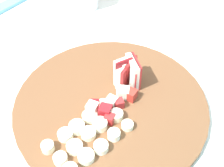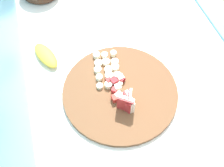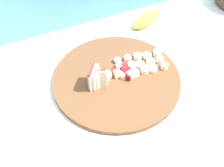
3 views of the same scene
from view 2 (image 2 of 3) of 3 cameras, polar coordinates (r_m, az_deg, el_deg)
The scene contains 8 objects.
ground at distance 1.76m, azimuth 3.55°, elevation -16.18°, with size 10.00×10.00×0.00m, color gray.
tiled_countertop at distance 1.32m, azimuth 4.65°, elevation -10.16°, with size 1.40×0.78×0.95m.
tile_backsplash at distance 1.09m, azimuth -15.72°, elevation -10.35°, with size 2.40×0.04×1.42m, color #5BA3C1.
cutting_board at distance 0.87m, azimuth 1.77°, elevation -1.75°, with size 0.38×0.38×0.01m, color brown.
apple_wedge_fan at distance 0.81m, azimuth 3.32°, elevation -4.11°, with size 0.06×0.05×0.06m.
apple_dice_pile at distance 0.85m, azimuth 1.10°, elevation -0.97°, with size 0.10×0.07×0.02m.
banana_slice_rows at distance 0.90m, azimuth -0.99°, elevation 3.16°, with size 0.16×0.10×0.02m.
banana_peel at distance 0.98m, azimuth -14.26°, elevation 5.97°, with size 0.14×0.05×0.03m, color gold.
Camera 2 is at (-0.47, 0.24, 1.68)m, focal length 41.83 mm.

